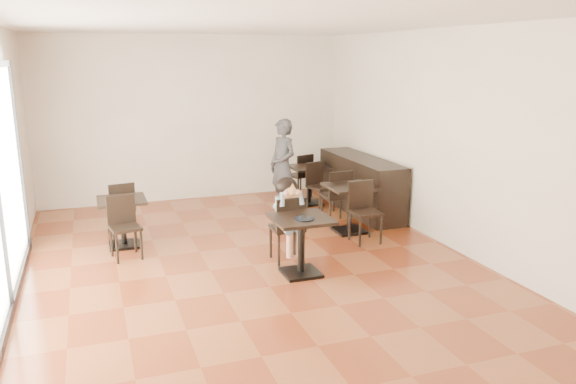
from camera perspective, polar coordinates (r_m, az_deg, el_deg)
name	(u,v)px	position (r m, az deg, el deg)	size (l,w,h in m)	color
floor	(252,265)	(7.78, -3.65, -7.43)	(6.00, 8.00, 0.01)	brown
ceiling	(248,22)	(7.27, -4.05, 16.81)	(6.00, 8.00, 0.01)	white
wall_back	(194,118)	(11.22, -9.50, 7.39)	(6.00, 0.01, 3.20)	white
wall_front	(419,245)	(3.78, 13.13, -5.28)	(6.00, 0.01, 3.20)	white
wall_right	(445,139)	(8.66, 15.71, 5.22)	(0.01, 8.00, 3.20)	white
child_table	(301,246)	(7.33, 1.32, -5.51)	(0.74, 0.74, 0.78)	black
child_chair	(287,228)	(7.79, -0.12, -3.70)	(0.42, 0.42, 0.94)	black
child	(287,220)	(7.76, -0.12, -2.85)	(0.42, 0.59, 1.18)	gray
plate	(304,219)	(7.12, 1.63, -2.73)	(0.26, 0.26, 0.02)	black
pizza_slice	(292,193)	(7.47, 0.36, -0.06)	(0.27, 0.21, 0.06)	#E8DA86
adult_patron	(283,166)	(10.22, -0.53, 2.70)	(0.62, 0.41, 1.70)	#39383E
cafe_table_mid	(350,209)	(9.13, 6.29, -1.71)	(0.73, 0.73, 0.78)	black
cafe_table_left	(123,223)	(8.76, -16.42, -3.00)	(0.69, 0.69, 0.73)	black
cafe_table_back	(309,185)	(10.81, 2.15, 0.71)	(0.70, 0.70, 0.74)	black
chair_mid_a	(336,196)	(9.59, 4.88, -0.43)	(0.42, 0.42, 0.93)	black
chair_mid_b	(366,213)	(8.64, 7.89, -2.11)	(0.42, 0.42, 0.93)	black
chair_left_a	(120,209)	(9.27, -16.67, -1.63)	(0.40, 0.40, 0.88)	black
chair_left_b	(125,228)	(8.22, -16.21, -3.56)	(0.40, 0.40, 0.88)	black
chair_back_a	(299,176)	(11.30, 1.18, 1.68)	(0.40, 0.40, 0.89)	black
chair_back_b	(321,187)	(10.31, 3.35, 0.47)	(0.40, 0.40, 0.89)	black
service_counter	(361,184)	(10.36, 7.38, 0.77)	(0.60, 2.40, 1.00)	black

